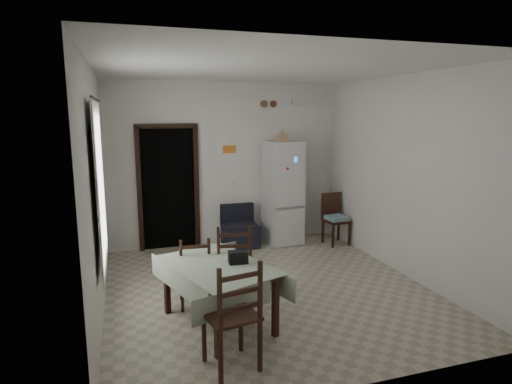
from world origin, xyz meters
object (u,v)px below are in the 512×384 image
object	(u,v)px
dining_table	(218,295)
dining_chair_far_right	(234,263)
navy_seat	(240,226)
corner_chair	(336,219)
dining_chair_far_left	(195,271)
dining_chair_near_head	(231,313)
fridge	(283,193)

from	to	relation	value
dining_table	dining_chair_far_right	bearing A→B (deg)	40.55
navy_seat	corner_chair	world-z (taller)	corner_chair
corner_chair	dining_chair_far_right	xyz separation A→B (m)	(-2.39, -1.79, 0.06)
dining_chair_far_left	dining_chair_near_head	distance (m)	1.42
dining_table	dining_chair_far_right	distance (m)	0.63
dining_chair_far_left	dining_chair_far_right	xyz separation A→B (m)	(0.48, -0.05, 0.07)
fridge	dining_chair_far_right	world-z (taller)	fridge
dining_chair_far_right	dining_chair_near_head	world-z (taller)	dining_chair_near_head
navy_seat	dining_chair_far_left	distance (m)	2.44
dining_chair_far_right	navy_seat	bearing A→B (deg)	-97.05
corner_chair	dining_chair_far_right	bearing A→B (deg)	-148.42
fridge	dining_table	xyz separation A→B (m)	(-1.81, -2.71, -0.58)
navy_seat	dining_table	xyz separation A→B (m)	(-1.01, -2.71, -0.01)
dining_chair_near_head	dining_chair_far_right	bearing A→B (deg)	-116.27
dining_chair_far_left	dining_chair_near_head	xyz separation A→B (m)	(0.10, -1.41, 0.09)
fridge	dining_chair_far_left	world-z (taller)	fridge
dining_table	dining_chair_far_left	distance (m)	0.60
dining_chair_far_left	navy_seat	bearing A→B (deg)	-113.36
fridge	corner_chair	distance (m)	1.08
dining_chair_far_left	dining_chair_near_head	world-z (taller)	dining_chair_near_head
dining_chair_near_head	fridge	bearing A→B (deg)	-128.61
dining_chair_far_left	dining_chair_near_head	size ratio (longest dim) A/B	0.84
corner_chair	dining_table	size ratio (longest dim) A/B	0.68
corner_chair	navy_seat	bearing A→B (deg)	161.45
fridge	dining_chair_far_right	bearing A→B (deg)	-129.52
dining_table	fridge	bearing A→B (deg)	37.97
corner_chair	dining_chair_far_left	xyz separation A→B (m)	(-2.87, -1.74, -0.01)
dining_chair_near_head	dining_chair_far_left	bearing A→B (deg)	-96.59
fridge	dining_chair_far_right	xyz separation A→B (m)	(-1.50, -2.19, -0.42)
dining_table	navy_seat	bearing A→B (deg)	51.38
corner_chair	dining_chair_far_right	size ratio (longest dim) A/B	0.89
navy_seat	corner_chair	distance (m)	1.74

